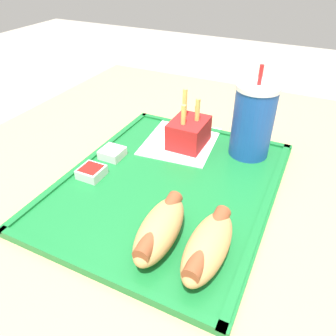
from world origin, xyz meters
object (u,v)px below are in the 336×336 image
object	(u,v)px
hot_dog_near	(160,229)
fries_carton	(189,132)
sauce_cup_mayo	(112,153)
soda_cup	(253,121)
sauce_cup_ketchup	(92,172)
hot_dog_far	(208,246)

from	to	relation	value
hot_dog_near	fries_carton	world-z (taller)	fries_carton
hot_dog_near	sauce_cup_mayo	bearing A→B (deg)	-130.18
soda_cup	sauce_cup_ketchup	xyz separation A→B (m)	(0.20, -0.23, -0.06)
hot_dog_far	fries_carton	xyz separation A→B (m)	(-0.26, -0.14, 0.00)
hot_dog_far	sauce_cup_mayo	distance (m)	0.30
sauce_cup_ketchup	fries_carton	bearing A→B (deg)	147.30
sauce_cup_mayo	sauce_cup_ketchup	size ratio (longest dim) A/B	1.00
hot_dog_far	hot_dog_near	distance (m)	0.07
hot_dog_near	fries_carton	distance (m)	0.27
sauce_cup_mayo	sauce_cup_ketchup	bearing A→B (deg)	2.03
fries_carton	sauce_cup_mayo	distance (m)	0.16
hot_dog_far	soda_cup	bearing A→B (deg)	-176.28
sauce_cup_ketchup	hot_dog_near	bearing A→B (deg)	64.79
hot_dog_near	sauce_cup_mayo	world-z (taller)	hot_dog_near
hot_dog_near	sauce_cup_mayo	xyz separation A→B (m)	(-0.15, -0.18, -0.02)
hot_dog_near	sauce_cup_ketchup	size ratio (longest dim) A/B	3.24
hot_dog_far	sauce_cup_ketchup	world-z (taller)	hot_dog_far
sauce_cup_ketchup	hot_dog_far	bearing A→B (deg)	71.23
hot_dog_near	sauce_cup_mayo	size ratio (longest dim) A/B	3.24
fries_carton	sauce_cup_ketchup	xyz separation A→B (m)	(0.18, -0.11, -0.02)
soda_cup	hot_dog_far	world-z (taller)	soda_cup
sauce_cup_ketchup	sauce_cup_mayo	bearing A→B (deg)	-177.97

